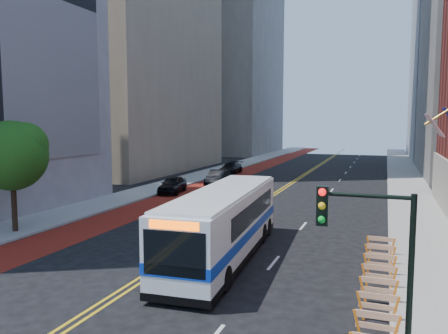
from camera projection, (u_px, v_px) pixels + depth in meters
ground at (117, 295)px, 17.05m from camera, size 160.00×160.00×0.00m
sidewalk_left at (180, 181)px, 49.17m from camera, size 4.00×140.00×0.15m
sidewalk_right at (410, 194)px, 40.87m from camera, size 4.00×140.00×0.15m
bus_lane_paint at (212, 184)px, 47.83m from camera, size 3.60×140.00×0.01m
center_line_inner at (283, 188)px, 45.09m from camera, size 0.14×140.00×0.01m
center_line_outer at (286, 188)px, 44.97m from camera, size 0.14×140.00×0.01m
lane_dashes at (340, 180)px, 50.83m from camera, size 0.14×98.20×0.01m
midrise_left_far at (226, 3)px, 94.77m from camera, size 20.00×26.00×65.00m
construction_barriers at (379, 280)px, 16.85m from camera, size 1.42×10.91×1.00m
street_tree at (13, 153)px, 26.07m from camera, size 4.20×4.20×6.70m
traffic_signal at (370, 253)px, 10.14m from camera, size 2.21×0.34×5.07m
transit_bus at (225, 222)px, 21.57m from camera, size 3.61×12.70×3.45m
car_a at (173, 185)px, 41.64m from camera, size 2.66×4.95×1.60m
car_b at (217, 178)px, 46.89m from camera, size 2.22×5.03×1.61m
car_c at (231, 168)px, 57.25m from camera, size 2.26×5.18×1.48m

